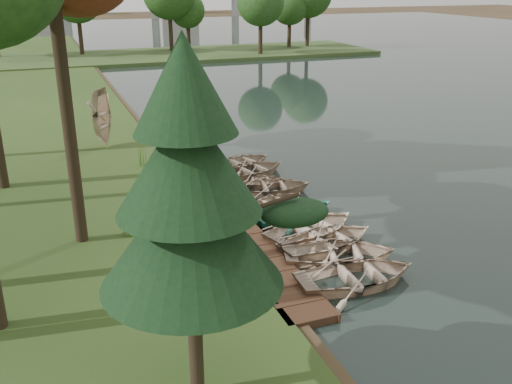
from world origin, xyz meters
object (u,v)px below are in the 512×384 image
object	(u,v)px
boardwalk	(225,218)
stored_rowboat	(105,141)
rowboat_2	(328,238)
pine_tree	(189,191)
rowboat_0	(357,273)
rowboat_1	(340,252)

from	to	relation	value
boardwalk	stored_rowboat	distance (m)	12.08
rowboat_2	pine_tree	xyz separation A→B (m)	(-6.47, -6.03, 4.77)
boardwalk	rowboat_2	world-z (taller)	rowboat_2
boardwalk	rowboat_0	xyz separation A→B (m)	(2.31, -6.31, 0.31)
rowboat_1	pine_tree	xyz separation A→B (m)	(-6.34, -4.92, 4.77)
rowboat_1	rowboat_2	xyz separation A→B (m)	(0.14, 1.11, -0.00)
rowboat_1	rowboat_2	size ratio (longest dim) A/B	1.01
boardwalk	pine_tree	world-z (taller)	pine_tree
rowboat_2	pine_tree	bearing A→B (deg)	122.50
stored_rowboat	pine_tree	size ratio (longest dim) A/B	0.41
rowboat_0	stored_rowboat	bearing A→B (deg)	20.10
rowboat_0	rowboat_1	xyz separation A→B (m)	(0.21, 1.51, -0.01)
rowboat_2	stored_rowboat	bearing A→B (deg)	10.53
boardwalk	rowboat_1	distance (m)	5.43
rowboat_1	pine_tree	world-z (taller)	pine_tree
rowboat_0	stored_rowboat	distance (m)	18.78
rowboat_1	rowboat_0	bearing A→B (deg)	-172.21
stored_rowboat	rowboat_2	bearing A→B (deg)	-125.77
boardwalk	rowboat_0	distance (m)	6.73
boardwalk	stored_rowboat	bearing A→B (deg)	105.52
rowboat_0	rowboat_2	world-z (taller)	rowboat_0
rowboat_0	pine_tree	distance (m)	8.48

